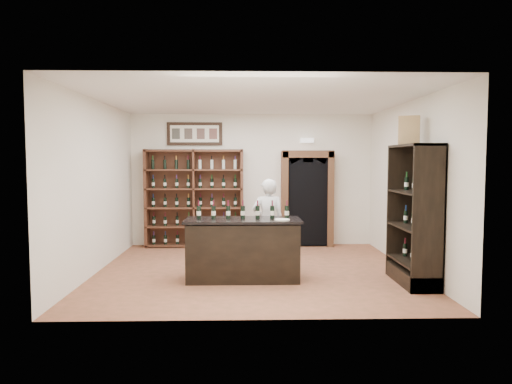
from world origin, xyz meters
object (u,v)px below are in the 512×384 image
wine_crate (409,130)px  counter_bottle_0 (199,212)px  side_cabinet (415,236)px  shopkeeper (268,222)px  tasting_counter (243,250)px  wine_shelf (195,198)px

wine_crate → counter_bottle_0: bearing=-158.7°
side_cabinet → shopkeeper: (-2.26, 1.30, 0.05)m
tasting_counter → wine_crate: wine_crate is taller
tasting_counter → side_cabinet: side_cabinet is taller
wine_shelf → side_cabinet: size_ratio=1.00×
wine_shelf → side_cabinet: same height
wine_shelf → shopkeeper: 2.51m
shopkeeper → wine_crate: bearing=151.6°
wine_shelf → counter_bottle_0: size_ratio=7.33×
wine_shelf → wine_crate: size_ratio=4.77×
wine_crate → side_cabinet: bearing=-52.4°
shopkeeper → side_cabinet: bearing=147.6°
counter_bottle_0 → side_cabinet: size_ratio=0.14×
tasting_counter → wine_shelf: bearing=110.6°
tasting_counter → side_cabinet: (2.72, -0.30, 0.26)m
wine_shelf → shopkeeper: bearing=-51.2°
side_cabinet → shopkeeper: side_cabinet is taller
side_cabinet → wine_crate: wine_crate is taller
counter_bottle_0 → side_cabinet: (3.44, -0.35, -0.35)m
wine_shelf → tasting_counter: 3.19m
tasting_counter → wine_crate: 3.30m
counter_bottle_0 → wine_crate: bearing=-2.1°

